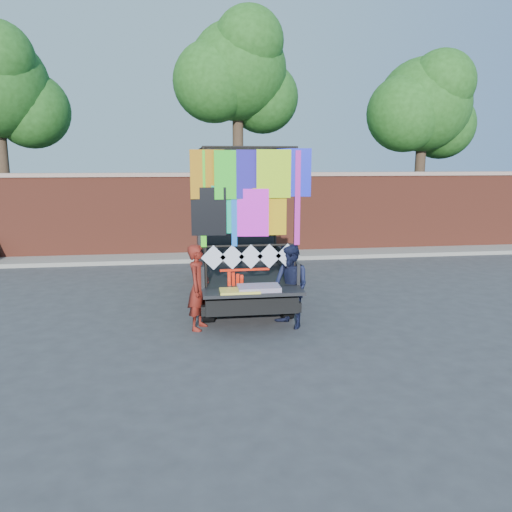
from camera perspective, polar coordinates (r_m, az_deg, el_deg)
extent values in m
plane|color=#38383A|center=(9.35, -2.89, -7.81)|extent=(90.00, 90.00, 0.00)
cube|color=brown|center=(15.94, -5.16, 4.59)|extent=(30.00, 0.35, 2.50)
cube|color=tan|center=(15.85, -5.25, 9.27)|extent=(30.00, 0.45, 0.12)
cube|color=gray|center=(15.43, -4.96, -0.09)|extent=(30.00, 1.20, 0.12)
cylinder|color=#38281C|center=(17.98, -26.83, 8.03)|extent=(0.36, 0.36, 4.90)
sphere|color=#1F4F16|center=(18.15, -24.23, 14.91)|extent=(2.40, 2.40, 2.40)
cylinder|color=#38281C|center=(17.12, -2.06, 10.03)|extent=(0.36, 0.36, 5.46)
sphere|color=#1F4F16|center=(17.35, -2.13, 20.39)|extent=(3.20, 3.20, 3.20)
sphere|color=#1F4F16|center=(17.74, 0.79, 17.64)|extent=(2.40, 2.40, 2.40)
sphere|color=#1F4F16|center=(16.93, -4.87, 19.26)|extent=(2.60, 2.60, 2.60)
sphere|color=#1F4F16|center=(16.94, -0.83, 23.31)|extent=(2.20, 2.20, 2.20)
cylinder|color=#38281C|center=(18.93, 18.14, 8.21)|extent=(0.36, 0.36, 4.55)
sphere|color=#1F4F16|center=(19.01, 18.62, 16.06)|extent=(3.20, 3.20, 3.20)
sphere|color=#1F4F16|center=(19.72, 20.39, 13.84)|extent=(2.40, 2.40, 2.40)
sphere|color=#1F4F16|center=(18.37, 16.67, 15.34)|extent=(2.60, 2.60, 2.60)
sphere|color=#1F4F16|center=(18.69, 20.47, 18.05)|extent=(2.20, 2.20, 2.20)
cylinder|color=black|center=(11.96, -6.08, -2.10)|extent=(0.21, 0.64, 0.64)
cylinder|color=black|center=(9.44, -5.54, -5.65)|extent=(0.21, 0.64, 0.64)
cylinder|color=black|center=(12.09, 1.08, -1.89)|extent=(0.21, 0.64, 0.64)
cylinder|color=black|center=(9.61, 3.51, -5.31)|extent=(0.21, 0.64, 0.64)
cube|color=black|center=(10.66, -1.79, -2.75)|extent=(1.64, 4.05, 0.29)
cube|color=black|center=(9.89, -1.35, -2.22)|extent=(1.74, 2.22, 0.10)
cube|color=black|center=(9.79, -6.30, -1.15)|extent=(0.06, 2.22, 0.43)
cube|color=black|center=(9.98, 3.50, -0.87)|extent=(0.06, 2.22, 0.43)
cube|color=black|center=(10.91, -2.01, 0.17)|extent=(1.74, 0.06, 0.43)
cube|color=black|center=(11.82, -2.48, 1.24)|extent=(1.74, 1.54, 1.21)
cube|color=#8C9EAD|center=(11.33, -2.29, 2.80)|extent=(1.54, 0.06, 0.53)
cube|color=#8C9EAD|center=(12.50, -2.81, 2.67)|extent=(1.54, 0.10, 0.68)
cube|color=black|center=(12.90, -2.92, 0.97)|extent=(1.69, 0.87, 0.53)
cube|color=black|center=(8.59, -0.32, -4.13)|extent=(1.74, 0.53, 0.06)
cube|color=black|center=(8.90, -0.50, -6.04)|extent=(1.79, 0.14, 0.17)
cylinder|color=black|center=(8.62, -5.86, 4.24)|extent=(0.05, 0.05, 2.41)
cylinder|color=black|center=(10.64, -6.27, 5.50)|extent=(0.05, 0.05, 2.41)
cylinder|color=black|center=(8.82, 4.50, 4.41)|extent=(0.05, 0.05, 2.41)
cylinder|color=black|center=(10.80, 2.19, 5.64)|extent=(0.05, 0.05, 2.41)
cylinder|color=black|center=(8.63, -0.64, 12.33)|extent=(1.64, 0.04, 0.04)
cylinder|color=black|center=(10.64, -2.05, 12.07)|extent=(1.64, 0.04, 0.04)
cylinder|color=black|center=(9.58, -6.24, 12.14)|extent=(0.04, 2.08, 0.04)
cylinder|color=black|center=(9.76, 3.31, 12.16)|extent=(0.04, 2.08, 0.04)
cylinder|color=black|center=(8.75, -0.61, 1.21)|extent=(1.64, 0.04, 0.04)
cube|color=#C67F17|center=(8.55, -5.50, 9.38)|extent=(0.60, 0.01, 0.82)
cube|color=#31DD27|center=(8.53, -3.03, 9.42)|extent=(0.60, 0.01, 0.82)
cube|color=#2B21A8|center=(8.61, -0.62, 9.44)|extent=(0.60, 0.01, 0.82)
cube|color=#AFEA18|center=(8.63, 1.84, 9.44)|extent=(0.60, 0.01, 0.82)
cube|color=#1A22EB|center=(8.73, 4.17, 9.44)|extent=(0.60, 0.01, 0.82)
cube|color=black|center=(8.55, -5.41, 5.17)|extent=(0.60, 0.01, 0.82)
cube|color=#0DBD7E|center=(8.61, -3.01, 5.24)|extent=(0.60, 0.01, 0.82)
cube|color=#FC1CEF|center=(8.61, -0.57, 5.26)|extent=(0.60, 0.01, 0.82)
cube|color=gold|center=(8.70, 1.77, 5.31)|extent=(0.60, 0.01, 0.82)
cube|color=#3FD91B|center=(8.55, -6.09, 6.46)|extent=(0.10, 0.01, 1.64)
cube|color=#C621A5|center=(8.76, 4.78, 6.59)|extent=(0.10, 0.01, 1.64)
cube|color=blue|center=(8.58, -2.52, 6.52)|extent=(0.10, 0.01, 1.64)
cube|color=silver|center=(8.70, -4.88, -0.18)|extent=(0.44, 0.01, 0.44)
cube|color=silver|center=(8.72, -2.73, -0.13)|extent=(0.44, 0.01, 0.44)
cube|color=silver|center=(8.76, -0.59, -0.07)|extent=(0.44, 0.01, 0.44)
cube|color=silver|center=(8.81, 1.53, -0.01)|extent=(0.44, 0.01, 0.44)
cube|color=silver|center=(8.87, 3.62, 0.04)|extent=(0.44, 0.01, 0.44)
cube|color=#F1353C|center=(8.58, 0.32, -3.67)|extent=(0.72, 0.43, 0.08)
cube|color=#E4D548|center=(8.48, -1.88, -3.99)|extent=(0.68, 0.39, 0.04)
imported|color=maroon|center=(8.97, -6.58, -3.56)|extent=(0.55, 0.66, 1.54)
imported|color=#151935|center=(9.02, 3.96, -3.45)|extent=(0.87, 0.93, 1.53)
cube|color=red|center=(8.88, -1.30, -1.57)|extent=(0.89, 0.08, 0.04)
cube|color=red|center=(8.90, -3.08, -3.41)|extent=(0.06, 0.02, 0.51)
cube|color=red|center=(8.91, -2.60, -3.52)|extent=(0.06, 0.02, 0.51)
cube|color=red|center=(8.92, -2.12, -3.63)|extent=(0.06, 0.02, 0.51)
cube|color=red|center=(8.94, -1.64, -3.74)|extent=(0.06, 0.02, 0.51)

